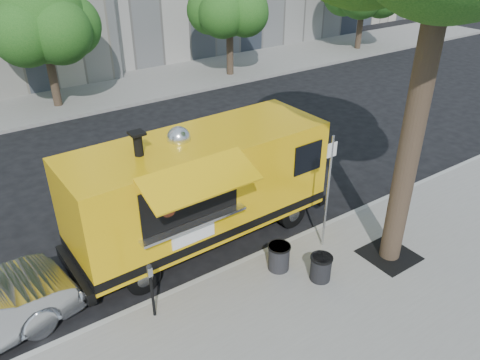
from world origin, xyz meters
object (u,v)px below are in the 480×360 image
at_px(food_truck, 200,186).
at_px(far_tree_b, 41,19).
at_px(sign_post, 328,186).
at_px(trash_bin_right, 321,267).
at_px(trash_bin_left, 279,256).
at_px(far_tree_c, 229,4).
at_px(parking_meter, 151,284).

bearing_deg(food_truck, far_tree_b, 89.78).
distance_m(sign_post, trash_bin_right, 1.90).
height_order(sign_post, trash_bin_right, sign_post).
relative_size(sign_post, trash_bin_left, 4.64).
xyz_separation_m(far_tree_b, food_truck, (0.27, -12.13, -2.24)).
xyz_separation_m(far_tree_b, sign_post, (2.55, -14.25, -1.98)).
bearing_deg(far_tree_b, trash_bin_right, -83.94).
relative_size(far_tree_b, food_truck, 0.80).
bearing_deg(far_tree_b, sign_post, -79.85).
height_order(far_tree_b, trash_bin_right, far_tree_b).
distance_m(food_truck, trash_bin_right, 3.49).
bearing_deg(food_truck, trash_bin_right, -67.73).
xyz_separation_m(food_truck, trash_bin_right, (1.34, -3.03, -1.11)).
bearing_deg(far_tree_c, parking_meter, -128.66).
relative_size(far_tree_b, far_tree_c, 1.06).
bearing_deg(food_truck, far_tree_c, 52.08).
distance_m(far_tree_c, sign_post, 15.48).
distance_m(far_tree_b, trash_bin_right, 15.61).
relative_size(far_tree_c, food_truck, 0.76).
bearing_deg(parking_meter, food_truck, 40.16).
bearing_deg(parking_meter, far_tree_c, 51.34).
relative_size(sign_post, food_truck, 0.43).
relative_size(sign_post, trash_bin_right, 4.87).
bearing_deg(trash_bin_left, trash_bin_right, -56.38).
xyz_separation_m(far_tree_c, trash_bin_left, (-7.94, -14.04, -3.22)).
height_order(sign_post, trash_bin_left, sign_post).
bearing_deg(sign_post, far_tree_b, 100.15).
bearing_deg(trash_bin_right, far_tree_b, 96.06).
height_order(far_tree_c, trash_bin_right, far_tree_c).
xyz_separation_m(far_tree_b, far_tree_c, (9.00, -0.30, -0.12)).
relative_size(far_tree_c, sign_post, 1.74).
bearing_deg(far_tree_b, parking_meter, -98.10).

